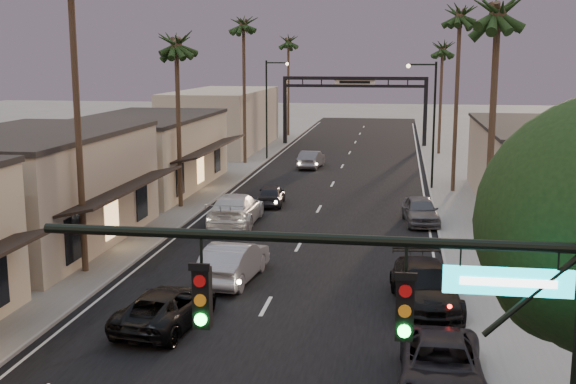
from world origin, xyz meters
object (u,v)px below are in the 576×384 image
(arch, at_px, (354,93))
(oncoming_pickup, at_px, (166,307))
(streetlight_right, at_px, (430,115))
(traffic_signal, at_px, (449,340))
(oncoming_silver, at_px, (233,261))
(palm_lc, at_px, (176,37))
(streetlight_left, at_px, (270,102))
(palm_rc, at_px, (443,44))
(palm_ra, at_px, (498,3))
(curbside_near, at_px, (441,366))
(palm_rb, at_px, (460,10))
(palm_far, at_px, (288,38))
(curbside_black, at_px, (425,286))
(palm_ld, at_px, (243,20))

(arch, relative_size, oncoming_pickup, 3.06)
(streetlight_right, bearing_deg, traffic_signal, -91.72)
(oncoming_silver, bearing_deg, palm_lc, -59.36)
(streetlight_left, distance_m, palm_rc, 17.42)
(palm_rc, bearing_deg, palm_lc, -121.56)
(streetlight_right, height_order, oncoming_silver, streetlight_right)
(palm_ra, distance_m, curbside_near, 15.59)
(traffic_signal, xyz_separation_m, palm_rb, (2.91, 40.00, 7.33))
(palm_lc, distance_m, palm_ra, 20.99)
(palm_ra, relative_size, oncoming_silver, 2.58)
(palm_far, bearing_deg, palm_ra, -72.62)
(streetlight_left, bearing_deg, curbside_black, -71.34)
(palm_ld, relative_size, curbside_black, 2.52)
(palm_ra, distance_m, oncoming_pickup, 17.57)
(palm_ld, distance_m, oncoming_silver, 35.63)
(traffic_signal, distance_m, curbside_black, 16.44)
(palm_rb, distance_m, oncoming_pickup, 32.12)
(palm_rb, distance_m, curbside_near, 33.27)
(palm_ld, xyz_separation_m, palm_ra, (17.20, -31.00, -0.97))
(streetlight_right, xyz_separation_m, palm_ld, (-15.52, 10.00, 7.09))
(streetlight_left, height_order, oncoming_silver, streetlight_left)
(streetlight_left, bearing_deg, oncoming_pickup, -84.71)
(palm_rc, relative_size, oncoming_pickup, 2.45)
(traffic_signal, relative_size, palm_far, 0.64)
(traffic_signal, bearing_deg, oncoming_silver, 113.03)
(streetlight_right, height_order, palm_ld, palm_ld)
(palm_rb, bearing_deg, traffic_signal, -94.16)
(oncoming_pickup, bearing_deg, arch, -85.93)
(palm_ld, relative_size, palm_far, 1.08)
(palm_rb, height_order, oncoming_silver, palm_rb)
(arch, relative_size, streetlight_right, 1.69)
(arch, xyz_separation_m, oncoming_pickup, (-3.07, -53.53, -4.84))
(streetlight_left, bearing_deg, traffic_signal, -76.86)
(traffic_signal, bearing_deg, palm_ld, 105.65)
(palm_rb, bearing_deg, oncoming_silver, -115.59)
(oncoming_pickup, relative_size, oncoming_silver, 0.97)
(streetlight_left, distance_m, palm_ld, 7.88)
(streetlight_right, xyz_separation_m, palm_lc, (-15.52, -9.00, 5.14))
(palm_lc, height_order, palm_far, palm_far)
(palm_ra, bearing_deg, streetlight_left, 114.54)
(palm_lc, bearing_deg, arch, 75.80)
(traffic_signal, bearing_deg, curbside_near, 86.72)
(streetlight_right, xyz_separation_m, oncoming_pickup, (-9.99, -28.53, -4.64))
(streetlight_left, bearing_deg, oncoming_silver, -82.15)
(streetlight_right, distance_m, curbside_black, 25.55)
(palm_lc, distance_m, palm_far, 42.01)
(traffic_signal, distance_m, oncoming_silver, 19.98)
(arch, bearing_deg, palm_far, 136.05)
(palm_rb, xyz_separation_m, palm_far, (-16.90, 34.00, -0.97))
(palm_far, bearing_deg, oncoming_pickup, -85.15)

